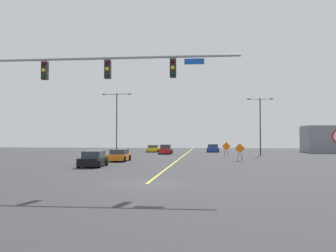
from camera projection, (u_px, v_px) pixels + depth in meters
ground at (147, 184)px, 20.79m from camera, size 142.22×142.22×0.00m
road_centre_stripe at (186, 153)px, 60.06m from camera, size 0.16×79.01×0.01m
traffic_signal_assembly at (72, 80)px, 21.42m from camera, size 15.04×0.44×7.49m
street_lamp_mid_right at (260, 121)px, 53.18m from camera, size 3.61×0.24×8.23m
street_lamp_far_left at (117, 118)px, 60.22m from camera, size 4.74×0.24×9.74m
construction_sign_right_shoulder at (226, 147)px, 53.27m from camera, size 1.23×0.32×1.95m
construction_sign_median_far at (240, 150)px, 41.10m from camera, size 1.12×0.20×1.95m
car_black_mid at (93, 159)px, 32.92m from camera, size 2.18×4.16×1.39m
car_blue_near at (213, 148)px, 66.22m from camera, size 2.26×4.29×1.40m
car_red_approaching at (166, 150)px, 58.59m from camera, size 2.10×4.53×1.48m
car_orange_far at (119, 156)px, 40.53m from camera, size 2.11×4.09×1.30m
car_yellow_distant at (153, 149)px, 66.54m from camera, size 2.16×4.21×1.23m
roadside_building_east at (325, 139)px, 65.37m from camera, size 7.14×6.26×4.63m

